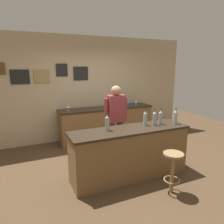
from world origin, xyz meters
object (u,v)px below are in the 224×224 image
object	(u,v)px
wine_bottle_e	(175,117)
coffee_mug	(132,104)
wine_bottle_a	(107,123)
wine_glass_a	(68,107)
bar_stool	(173,166)
wine_glass_b	(123,103)
wine_bottle_b	(145,118)
wine_bottle_c	(155,118)
wine_glass_c	(125,102)
bartender	(116,118)
wine_bottle_d	(160,117)
wine_glass_d	(136,101)

from	to	relation	value
wine_bottle_e	coffee_mug	xyz separation A→B (m)	(0.22, 2.08, -0.11)
wine_bottle_a	wine_glass_a	bearing A→B (deg)	97.06
bar_stool	wine_glass_b	world-z (taller)	wine_glass_b
wine_glass_b	coffee_mug	xyz separation A→B (m)	(0.31, 0.02, -0.06)
wine_bottle_b	wine_bottle_c	distance (m)	0.18
wine_glass_c	coffee_mug	world-z (taller)	wine_glass_c
bar_stool	wine_bottle_c	xyz separation A→B (m)	(0.16, 0.76, 0.60)
wine_glass_b	bar_stool	bearing A→B (deg)	-100.39
bar_stool	wine_glass_c	bearing A→B (deg)	77.74
wine_glass_a	wine_bottle_e	bearing A→B (deg)	-52.75
wine_bottle_a	coffee_mug	distance (m)	2.50
wine_glass_a	wine_glass_c	xyz separation A→B (m)	(1.64, 0.07, 0.00)
bartender	wine_bottle_b	xyz separation A→B (m)	(0.29, -0.68, 0.12)
bartender	wine_bottle_e	distance (m)	1.21
bar_stool	coffee_mug	xyz separation A→B (m)	(0.81, 2.75, 0.49)
wine_bottle_c	coffee_mug	size ratio (longest dim) A/B	2.45
wine_bottle_c	wine_glass_b	size ratio (longest dim) A/B	1.97
wine_bottle_b	wine_bottle_d	bearing A→B (deg)	-11.29
coffee_mug	wine_glass_b	bearing A→B (deg)	-175.65
bartender	wine_bottle_b	distance (m)	0.75
wine_bottle_d	wine_glass_c	bearing A→B (deg)	81.33
wine_bottle_a	wine_glass_d	size ratio (longest dim) A/B	1.97
wine_bottle_d	wine_glass_d	distance (m)	2.10
bar_stool	wine_bottle_c	distance (m)	0.98
wine_glass_a	wine_glass_d	distance (m)	1.97
wine_bottle_b	wine_bottle_d	distance (m)	0.31
bartender	wine_glass_d	world-z (taller)	bartender
wine_glass_d	wine_bottle_c	bearing A→B (deg)	-111.40
wine_bottle_c	wine_bottle_d	world-z (taller)	same
wine_bottle_b	coffee_mug	distance (m)	2.09
bartender	wine_bottle_e	size ratio (longest dim) A/B	5.29
wine_glass_c	bar_stool	bearing A→B (deg)	-102.26
wine_bottle_b	wine_bottle_e	distance (m)	0.60
wine_bottle_b	wine_bottle_d	world-z (taller)	same
bar_stool	wine_bottle_a	bearing A→B (deg)	133.64
wine_bottle_d	wine_glass_c	distance (m)	2.11
wine_bottle_e	wine_glass_c	size ratio (longest dim) A/B	1.97
wine_bottle_b	coffee_mug	bearing A→B (deg)	67.27
wine_glass_b	wine_glass_d	bearing A→B (deg)	3.93
wine_bottle_d	wine_glass_b	bearing A→B (deg)	84.21
wine_glass_a	wine_glass_c	size ratio (longest dim) A/B	1.00
bar_stool	wine_bottle_c	bearing A→B (deg)	77.84
wine_bottle_c	coffee_mug	bearing A→B (deg)	72.10
bar_stool	wine_glass_d	size ratio (longest dim) A/B	4.39
wine_bottle_e	bartender	bearing A→B (deg)	136.34
wine_bottle_b	wine_bottle_c	size ratio (longest dim) A/B	1.00
wine_glass_c	wine_glass_b	bearing A→B (deg)	-134.64
bar_stool	wine_bottle_d	bearing A→B (deg)	68.44
wine_glass_a	wine_bottle_a	bearing A→B (deg)	-82.94
wine_bottle_c	wine_glass_d	size ratio (longest dim) A/B	1.97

